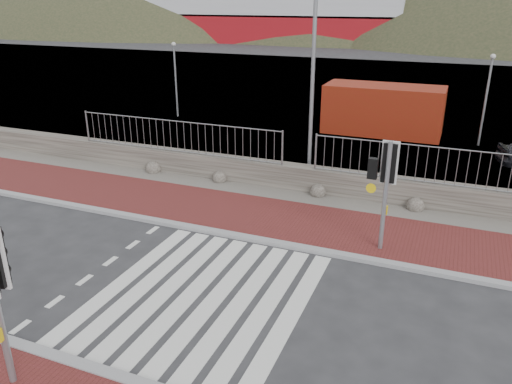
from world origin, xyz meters
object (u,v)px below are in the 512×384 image
at_px(traffic_signal_far, 386,173).
at_px(shipping_container, 383,110).
at_px(streetlight, 317,61).
at_px(ferry, 265,4).

relative_size(traffic_signal_far, shipping_container, 0.54).
xyz_separation_m(streetlight, shipping_container, (1.20, 8.36, -3.21)).
distance_m(streetlight, shipping_container, 9.03).
bearing_deg(shipping_container, ferry, 117.25).
relative_size(ferry, shipping_container, 8.74).
bearing_deg(traffic_signal_far, shipping_container, -79.46).
height_order(ferry, shipping_container, ferry).
distance_m(ferry, streetlight, 64.77).
bearing_deg(traffic_signal_far, streetlight, -52.42).
bearing_deg(shipping_container, streetlight, -97.86).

